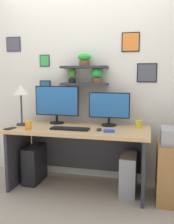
{
  "coord_description": "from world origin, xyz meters",
  "views": [
    {
      "loc": [
        0.8,
        -2.83,
        1.36
      ],
      "look_at": [
        0.1,
        0.05,
        0.94
      ],
      "focal_mm": 40.89,
      "sensor_mm": 36.0,
      "label": 1
    }
  ],
  "objects": [
    {
      "name": "computer_tower_left",
      "position": [
        -0.6,
        0.08,
        0.23
      ],
      "size": [
        0.18,
        0.4,
        0.47
      ],
      "primitive_type": "cube",
      "color": "black",
      "rests_on": "ground"
    },
    {
      "name": "back_wall_assembly",
      "position": [
        0.0,
        0.44,
        1.35
      ],
      "size": [
        4.4,
        0.24,
        2.7
      ],
      "color": "silver",
      "rests_on": "ground"
    },
    {
      "name": "monitor_right",
      "position": [
        0.34,
        0.22,
        0.97
      ],
      "size": [
        0.5,
        0.18,
        0.41
      ],
      "color": "black",
      "rests_on": "desk"
    },
    {
      "name": "pen_cup",
      "position": [
        -0.52,
        -0.23,
        0.8
      ],
      "size": [
        0.07,
        0.07,
        0.1
      ],
      "primitive_type": "cylinder",
      "color": "orange",
      "rests_on": "desk"
    },
    {
      "name": "coffee_mug",
      "position": [
        0.7,
        0.17,
        0.8
      ],
      "size": [
        0.08,
        0.08,
        0.09
      ],
      "primitive_type": "cylinder",
      "color": "yellow",
      "rests_on": "desk"
    },
    {
      "name": "computer_tower_right",
      "position": [
        0.6,
        0.03,
        0.23
      ],
      "size": [
        0.18,
        0.4,
        0.46
      ],
      "primitive_type": "cube",
      "color": "#99999E",
      "rests_on": "ground"
    },
    {
      "name": "monitor_left",
      "position": [
        -0.34,
        0.22,
        1.02
      ],
      "size": [
        0.57,
        0.18,
        0.48
      ],
      "color": "black",
      "rests_on": "desk"
    },
    {
      "name": "desk",
      "position": [
        0.0,
        0.06,
        0.54
      ],
      "size": [
        1.67,
        0.68,
        0.75
      ],
      "color": "tan",
      "rests_on": "ground"
    },
    {
      "name": "desk_lamp",
      "position": [
        -0.72,
        0.0,
        1.15
      ],
      "size": [
        0.19,
        0.19,
        0.5
      ],
      "color": "#2D2D33",
      "rests_on": "desk"
    },
    {
      "name": "computer_mouse",
      "position": [
        0.27,
        -0.09,
        0.77
      ],
      "size": [
        0.06,
        0.09,
        0.03
      ],
      "primitive_type": "ellipsoid",
      "color": "#2D2D33",
      "rests_on": "desk"
    },
    {
      "name": "ground_plane",
      "position": [
        0.0,
        0.0,
        0.0
      ],
      "size": [
        8.0,
        8.0,
        0.0
      ],
      "primitive_type": "plane",
      "color": "tan"
    },
    {
      "name": "scissors_tray",
      "position": [
        0.39,
        -0.13,
        0.76
      ],
      "size": [
        0.13,
        0.1,
        0.02
      ],
      "primitive_type": "cube",
      "rotation": [
        0.0,
        0.0,
        0.19
      ],
      "color": "blue",
      "rests_on": "desk"
    },
    {
      "name": "keyboard",
      "position": [
        -0.06,
        -0.11,
        0.76
      ],
      "size": [
        0.44,
        0.14,
        0.02
      ],
      "primitive_type": "cube",
      "color": "black",
      "rests_on": "desk"
    },
    {
      "name": "cell_phone",
      "position": [
        -0.75,
        -0.24,
        0.76
      ],
      "size": [
        0.1,
        0.15,
        0.01
      ],
      "primitive_type": "cube",
      "rotation": [
        0.0,
        0.0,
        -0.25
      ],
      "color": "black",
      "rests_on": "desk"
    }
  ]
}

